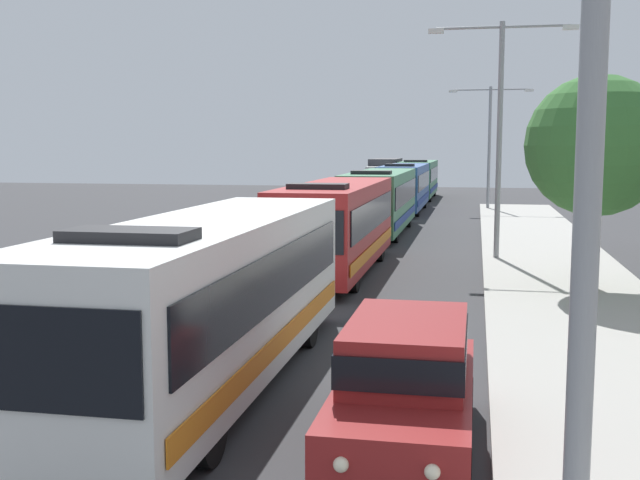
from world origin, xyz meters
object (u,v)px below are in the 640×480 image
Objects in this scene: streetlamp_mid at (500,117)px; white_suv at (406,381)px; box_truck_oncoming at (385,175)px; bus_fourth_in_line at (404,186)px; bus_middle at (380,199)px; roadside_tree at (597,146)px; bus_second_in_line at (337,224)px; bus_rear at (419,178)px; streetlamp_far at (490,134)px; bus_lead at (212,294)px.

white_suv is at bearing -95.10° from streetlamp_mid.
bus_fourth_in_line is at bearing -79.21° from box_truck_oncoming.
box_truck_oncoming is at bearing 100.79° from bus_fourth_in_line.
bus_middle is 1.87× the size of roadside_tree.
bus_second_in_line is 1.33× the size of box_truck_oncoming.
bus_middle is 25.67m from bus_rear.
white_suv is at bearing -83.10° from box_truck_oncoming.
bus_rear is 12.11m from streetlamp_far.
bus_lead is at bearing 147.19° from white_suv.
roadside_tree is (2.60, -5.86, -1.06)m from streetlamp_mid.
roadside_tree reaches higher than bus_second_in_line.
roadside_tree is at bearing -14.37° from bus_second_in_line.
bus_middle is 2.36× the size of white_suv.
streetlamp_mid reaches higher than bus_fourth_in_line.
bus_second_in_line is 7.57m from streetlamp_mid.
box_truck_oncoming is at bearing 120.15° from streetlamp_far.
bus_fourth_in_line is (0.00, 38.10, 0.00)m from bus_lead.
streetlamp_far is at bearing 70.64° from bus_middle.
bus_fourth_in_line is 1.41× the size of streetlamp_far.
bus_rear is (-0.00, 25.67, -0.00)m from bus_middle.
bus_fourth_in_line is 22.43m from streetlamp_mid.
bus_middle is 1.03× the size of bus_fourth_in_line.
bus_rear is at bearing 117.65° from streetlamp_far.
bus_second_in_line is (-0.00, 12.83, -0.00)m from bus_lead.
roadside_tree reaches higher than bus_rear.
bus_fourth_in_line and bus_rear have the same top height.
streetlamp_far is at bearing -62.35° from bus_rear.
bus_fourth_in_line is at bearing 90.00° from bus_lead.
streetlamp_mid is (8.70, -38.77, 3.66)m from box_truck_oncoming.
white_suv is 43.05m from streetlamp_far.
roadside_tree reaches higher than box_truck_oncoming.
bus_fourth_in_line is 1.31× the size of streetlamp_mid.
bus_rear is at bearing 101.32° from roadside_tree.
streetlamp_mid reaches higher than bus_rear.
roadside_tree is at bearing -73.68° from bus_fourth_in_line.
streetlamp_mid reaches higher than bus_second_in_line.
bus_second_in_line is at bearing -101.06° from streetlamp_far.
streetlamp_far reaches higher than bus_fourth_in_line.
bus_middle is at bearing -90.00° from bus_rear.
bus_lead is 13.68m from roadside_tree.
streetlamp_far reaches higher than box_truck_oncoming.
white_suv is 0.60× the size of box_truck_oncoming.
bus_lead is 1.28× the size of streetlamp_mid.
white_suv is at bearing -82.33° from bus_middle.
streetlamp_mid is at bearing -77.35° from box_truck_oncoming.
bus_rear is 34.72m from streetlamp_mid.
box_truck_oncoming is 1.02× the size of streetlamp_far.
streetlamp_far reaches higher than bus_middle.
streetlamp_mid is (5.40, 3.81, 3.68)m from bus_second_in_line.
bus_rear is 1.83× the size of roadside_tree.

